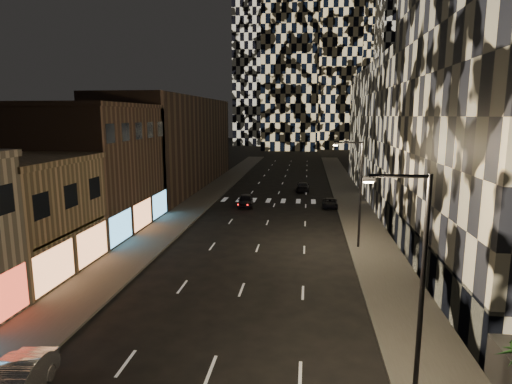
% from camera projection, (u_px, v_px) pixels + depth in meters
% --- Properties ---
extents(sidewalk_left, '(4.00, 120.00, 0.15)m').
position_uv_depth(sidewalk_left, '(203.00, 198.00, 58.50)').
color(sidewalk_left, '#47443F').
rests_on(sidewalk_left, ground).
extents(sidewalk_right, '(4.00, 120.00, 0.15)m').
position_uv_depth(sidewalk_right, '(352.00, 202.00, 56.12)').
color(sidewalk_right, '#47443F').
rests_on(sidewalk_right, ground).
extents(curb_left, '(0.20, 120.00, 0.15)m').
position_uv_depth(curb_left, '(218.00, 199.00, 58.25)').
color(curb_left, '#4C4C47').
rests_on(curb_left, ground).
extents(curb_right, '(0.20, 120.00, 0.15)m').
position_uv_depth(curb_right, '(336.00, 202.00, 56.37)').
color(curb_right, '#4C4C47').
rests_on(curb_right, ground).
extents(retail_tan, '(10.00, 10.00, 8.00)m').
position_uv_depth(retail_tan, '(7.00, 219.00, 30.30)').
color(retail_tan, '#8A7153').
rests_on(retail_tan, ground).
extents(retail_brown, '(10.00, 15.00, 12.00)m').
position_uv_depth(retail_brown, '(92.00, 170.00, 42.16)').
color(retail_brown, '#4C362B').
rests_on(retail_brown, ground).
extents(retail_filler_left, '(10.00, 40.00, 14.00)m').
position_uv_depth(retail_filler_left, '(174.00, 143.00, 67.88)').
color(retail_filler_left, '#4C362B').
rests_on(retail_filler_left, ground).
extents(midrise_base, '(0.60, 25.00, 3.00)m').
position_uv_depth(midrise_base, '(420.00, 253.00, 30.68)').
color(midrise_base, '#383838').
rests_on(midrise_base, ground).
extents(midrise_filler_right, '(16.00, 40.00, 18.00)m').
position_uv_depth(midrise_filler_right, '(422.00, 132.00, 60.20)').
color(midrise_filler_right, '#232326').
rests_on(midrise_filler_right, ground).
extents(tower_center_low, '(18.00, 18.00, 95.00)m').
position_uv_depth(tower_center_low, '(292.00, 1.00, 137.14)').
color(tower_center_low, black).
rests_on(tower_center_low, ground).
extents(streetlight_near, '(2.55, 0.25, 9.00)m').
position_uv_depth(streetlight_near, '(417.00, 272.00, 16.30)').
color(streetlight_near, black).
rests_on(streetlight_near, sidewalk_right).
extents(streetlight_far, '(2.55, 0.25, 9.00)m').
position_uv_depth(streetlight_far, '(358.00, 187.00, 35.84)').
color(streetlight_far, black).
rests_on(streetlight_far, sidewalk_right).
extents(car_dark_midlane, '(2.32, 4.71, 1.55)m').
position_uv_depth(car_dark_midlane, '(246.00, 200.00, 53.51)').
color(car_dark_midlane, black).
rests_on(car_dark_midlane, ground).
extents(car_dark_oncoming, '(1.97, 4.72, 1.36)m').
position_uv_depth(car_dark_oncoming, '(303.00, 187.00, 64.43)').
color(car_dark_oncoming, black).
rests_on(car_dark_oncoming, ground).
extents(car_dark_rightlane, '(1.95, 4.04, 1.11)m').
position_uv_depth(car_dark_rightlane, '(330.00, 203.00, 52.96)').
color(car_dark_rightlane, black).
rests_on(car_dark_rightlane, ground).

